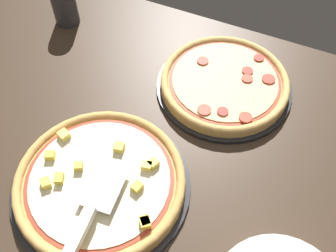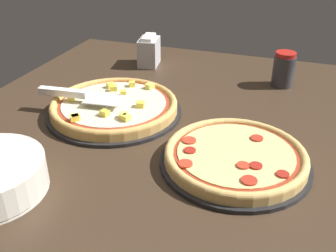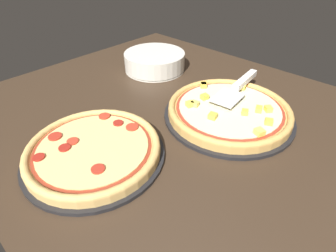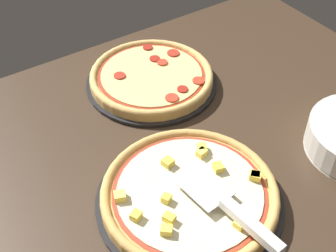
{
  "view_description": "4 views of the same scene",
  "coord_description": "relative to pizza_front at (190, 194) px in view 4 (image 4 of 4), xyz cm",
  "views": [
    {
      "loc": [
        23.65,
        -39.13,
        76.64
      ],
      "look_at": [
        1.46,
        9.48,
        3.0
      ],
      "focal_mm": 42.0,
      "sensor_mm": 36.0,
      "label": 1
    },
    {
      "loc": [
        84.83,
        38.44,
        51.89
      ],
      "look_at": [
        1.46,
        9.48,
        3.0
      ],
      "focal_mm": 42.0,
      "sensor_mm": 36.0,
      "label": 2
    },
    {
      "loc": [
        -37.56,
        50.9,
        44.87
      ],
      "look_at": [
        1.46,
        9.48,
        3.0
      ],
      "focal_mm": 28.0,
      "sensor_mm": 36.0,
      "label": 3
    },
    {
      "loc": [
        -42.27,
        -56.8,
        77.33
      ],
      "look_at": [
        1.46,
        9.48,
        3.0
      ],
      "focal_mm": 50.0,
      "sensor_mm": 36.0,
      "label": 4
    }
  ],
  "objects": [
    {
      "name": "ground_plane",
      "position": [
        5.74,
        9.38,
        -4.47
      ],
      "size": [
        139.19,
        106.11,
        3.6
      ],
      "primitive_type": "cube",
      "color": "#38281C"
    },
    {
      "name": "pizza_pan_front",
      "position": [
        -0.01,
        -0.0,
        -2.17
      ],
      "size": [
        38.6,
        38.6,
        1.0
      ],
      "primitive_type": "cylinder",
      "color": "black",
      "rests_on": "ground_plane"
    },
    {
      "name": "pizza_front",
      "position": [
        0.0,
        0.0,
        0.0
      ],
      "size": [
        36.29,
        36.29,
        4.06
      ],
      "color": "tan",
      "rests_on": "pizza_pan_front"
    },
    {
      "name": "pizza_pan_back",
      "position": [
        14.4,
        37.73,
        -2.17
      ],
      "size": [
        34.72,
        34.72,
        1.0
      ],
      "primitive_type": "cylinder",
      "color": "black",
      "rests_on": "ground_plane"
    },
    {
      "name": "pizza_back",
      "position": [
        14.42,
        37.72,
        -0.12
      ],
      "size": [
        32.64,
        32.64,
        2.96
      ],
      "color": "#DBAD60",
      "rests_on": "pizza_pan_back"
    },
    {
      "name": "serving_spatula",
      "position": [
        3.2,
        -11.43,
        3.19
      ],
      "size": [
        8.47,
        25.24,
        2.0
      ],
      "color": "silver",
      "rests_on": "pizza_front"
    }
  ]
}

